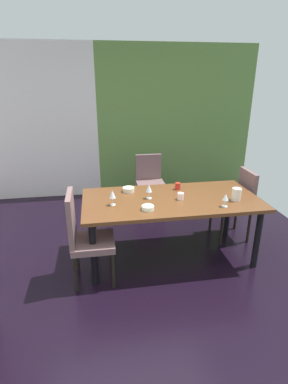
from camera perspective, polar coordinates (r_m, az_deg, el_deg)
ground_plane at (r=3.37m, az=-2.27°, el=-17.06°), size 5.23×5.66×0.02m
back_panel_interior at (r=5.58m, az=-21.39°, el=11.84°), size 2.37×0.10×2.62m
garden_window_panel at (r=5.67m, az=6.10°, el=13.25°), size 2.86×0.10×2.62m
dining_table at (r=3.50m, az=5.16°, el=-2.36°), size 2.03×0.99×0.76m
chair_right_far at (r=4.18m, az=17.29°, el=-1.62°), size 0.44×0.44×0.94m
chair_head_far at (r=4.85m, az=1.11°, el=2.38°), size 0.44×0.44×0.90m
chair_left_near at (r=3.18m, az=-11.33°, el=-7.94°), size 0.44×0.44×1.01m
wine_glass_east at (r=3.32m, az=15.26°, el=-1.02°), size 0.07×0.07×0.15m
wine_glass_north at (r=3.41m, az=0.95°, el=0.63°), size 0.07×0.07×0.17m
wine_glass_west at (r=3.25m, az=-6.04°, el=-0.50°), size 0.07×0.07×0.17m
serving_bowl_near_shelf at (r=3.16m, az=0.73°, el=-3.01°), size 0.13×0.13×0.05m
serving_bowl_corner at (r=3.65m, az=-2.97°, el=0.48°), size 0.14×0.14×0.05m
cup_front at (r=3.44m, az=6.99°, el=-0.80°), size 0.07×0.07×0.08m
cup_right at (r=3.74m, az=6.45°, el=1.13°), size 0.07×0.07×0.08m
pitcher_near_window at (r=3.54m, az=17.21°, el=-0.39°), size 0.12×0.10×0.14m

